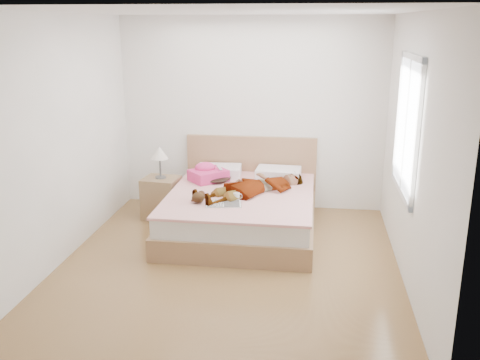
% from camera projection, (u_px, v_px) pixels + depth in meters
% --- Properties ---
extents(ground, '(4.00, 4.00, 0.00)m').
position_uv_depth(ground, '(229.00, 264.00, 5.74)').
color(ground, '#503419').
rests_on(ground, ground).
extents(woman, '(1.53, 1.49, 0.21)m').
position_uv_depth(woman, '(254.00, 183.00, 6.51)').
color(woman, silver).
rests_on(woman, bed).
extents(hair, '(0.53, 0.61, 0.08)m').
position_uv_depth(hair, '(215.00, 177.00, 7.04)').
color(hair, black).
rests_on(hair, bed).
extents(phone, '(0.09, 0.09, 0.05)m').
position_uv_depth(phone, '(220.00, 168.00, 6.94)').
color(phone, silver).
rests_on(phone, bed).
extents(room_shell, '(4.00, 4.00, 4.00)m').
position_uv_depth(room_shell, '(407.00, 126.00, 5.37)').
color(room_shell, white).
rests_on(room_shell, ground).
extents(bed, '(1.80, 2.08, 1.00)m').
position_uv_depth(bed, '(242.00, 208.00, 6.65)').
color(bed, brown).
rests_on(bed, ground).
extents(towel, '(0.57, 0.57, 0.23)m').
position_uv_depth(towel, '(208.00, 173.00, 6.98)').
color(towel, '#F542A1').
rests_on(towel, bed).
extents(magazine, '(0.44, 0.32, 0.02)m').
position_uv_depth(magazine, '(224.00, 204.00, 6.08)').
color(magazine, white).
rests_on(magazine, bed).
extents(coffee_mug, '(0.12, 0.09, 0.09)m').
position_uv_depth(coffee_mug, '(237.00, 196.00, 6.22)').
color(coffee_mug, white).
rests_on(coffee_mug, bed).
extents(plush_toy, '(0.17, 0.24, 0.12)m').
position_uv_depth(plush_toy, '(199.00, 197.00, 6.14)').
color(plush_toy, black).
rests_on(plush_toy, bed).
extents(nightstand, '(0.49, 0.45, 0.97)m').
position_uv_depth(nightstand, '(161.00, 195.00, 7.05)').
color(nightstand, olive).
rests_on(nightstand, ground).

